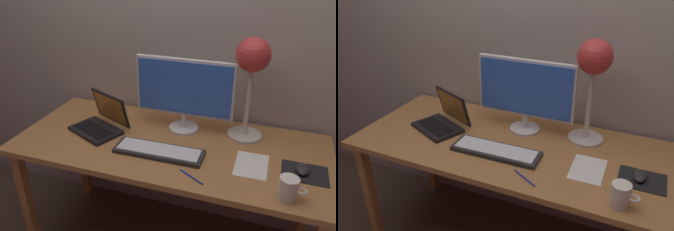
% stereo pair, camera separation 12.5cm
% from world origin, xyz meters
% --- Properties ---
extents(back_wall, '(4.80, 0.06, 2.60)m').
position_xyz_m(back_wall, '(0.00, 0.40, 1.30)').
color(back_wall, '#A8A099').
rests_on(back_wall, ground).
extents(desk, '(1.60, 0.70, 0.74)m').
position_xyz_m(desk, '(0.00, 0.00, 0.66)').
color(desk, '#A8703D').
rests_on(desk, ground).
extents(monitor, '(0.53, 0.16, 0.40)m').
position_xyz_m(monitor, '(0.03, 0.16, 0.97)').
color(monitor, silver).
rests_on(monitor, desk).
extents(keyboard_main, '(0.44, 0.15, 0.03)m').
position_xyz_m(keyboard_main, '(-0.02, -0.11, 0.75)').
color(keyboard_main, '#28282B').
rests_on(keyboard_main, desk).
extents(laptop, '(0.34, 0.32, 0.20)m').
position_xyz_m(laptop, '(-0.40, 0.02, 0.80)').
color(laptop, black).
rests_on(laptop, desk).
extents(desk_lamp, '(0.18, 0.18, 0.53)m').
position_xyz_m(desk_lamp, '(0.36, 0.19, 1.14)').
color(desk_lamp, beige).
rests_on(desk_lamp, desk).
extents(mousepad, '(0.20, 0.16, 0.00)m').
position_xyz_m(mousepad, '(0.66, -0.06, 0.74)').
color(mousepad, black).
rests_on(mousepad, desk).
extents(mouse, '(0.06, 0.10, 0.03)m').
position_xyz_m(mouse, '(0.64, -0.06, 0.76)').
color(mouse, '#28282B').
rests_on(mouse, mousepad).
extents(coffee_mug, '(0.11, 0.08, 0.10)m').
position_xyz_m(coffee_mug, '(0.59, -0.26, 0.79)').
color(coffee_mug, white).
rests_on(coffee_mug, desk).
extents(paper_sheet_near_mouse, '(0.15, 0.21, 0.00)m').
position_xyz_m(paper_sheet_near_mouse, '(0.42, -0.07, 0.74)').
color(paper_sheet_near_mouse, white).
rests_on(paper_sheet_near_mouse, desk).
extents(pen, '(0.12, 0.08, 0.01)m').
position_xyz_m(pen, '(0.19, -0.25, 0.74)').
color(pen, '#2633A5').
rests_on(pen, desk).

